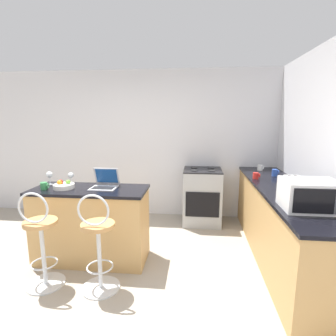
{
  "coord_description": "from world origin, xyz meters",
  "views": [
    {
      "loc": [
        0.89,
        -2.38,
        1.77
      ],
      "look_at": [
        0.48,
        1.47,
        1.03
      ],
      "focal_mm": 28.0,
      "sensor_mm": 36.0,
      "label": 1
    }
  ],
  "objects": [
    {
      "name": "microwave",
      "position": [
        1.95,
        0.08,
        1.07
      ],
      "size": [
        0.49,
        0.39,
        0.28
      ],
      "color": "white",
      "rests_on": "counter_right"
    },
    {
      "name": "bar_stool_near",
      "position": [
        -0.7,
        -0.0,
        0.51
      ],
      "size": [
        0.4,
        0.4,
        1.06
      ],
      "color": "silver",
      "rests_on": "ground_plane"
    },
    {
      "name": "wall_back",
      "position": [
        0.0,
        2.28,
        1.3
      ],
      "size": [
        12.0,
        0.06,
        2.6
      ],
      "color": "silver",
      "rests_on": "ground_plane"
    },
    {
      "name": "ground_plane",
      "position": [
        0.0,
        0.0,
        0.0
      ],
      "size": [
        20.0,
        20.0,
        0.0
      ],
      "primitive_type": "plane",
      "color": "gray"
    },
    {
      "name": "mug_red",
      "position": [
        1.74,
        1.32,
        0.98
      ],
      "size": [
        0.1,
        0.08,
        0.09
      ],
      "color": "red",
      "rests_on": "counter_right"
    },
    {
      "name": "wine_glass_short",
      "position": [
        -0.96,
        0.7,
        1.06
      ],
      "size": [
        0.08,
        0.08,
        0.17
      ],
      "color": "silver",
      "rests_on": "breakfast_bar"
    },
    {
      "name": "wine_glass_tall",
      "position": [
        -0.72,
        0.79,
        1.04
      ],
      "size": [
        0.07,
        0.07,
        0.15
      ],
      "color": "silver",
      "rests_on": "breakfast_bar"
    },
    {
      "name": "counter_right",
      "position": [
        1.98,
        0.88,
        0.47
      ],
      "size": [
        0.64,
        2.78,
        0.93
      ],
      "color": "tan",
      "rests_on": "ground_plane"
    },
    {
      "name": "fruit_bowl",
      "position": [
        -0.7,
        0.54,
        0.97
      ],
      "size": [
        0.25,
        0.25,
        0.11
      ],
      "color": "silver",
      "rests_on": "breakfast_bar"
    },
    {
      "name": "laptop",
      "position": [
        -0.22,
        0.65,
        0.99
      ],
      "size": [
        0.31,
        0.3,
        0.23
      ],
      "color": "#B7BABF",
      "rests_on": "breakfast_bar"
    },
    {
      "name": "mug_blue",
      "position": [
        2.06,
        1.54,
        0.98
      ],
      "size": [
        0.1,
        0.08,
        0.1
      ],
      "color": "#2D51AD",
      "rests_on": "counter_right"
    },
    {
      "name": "bar_stool_far",
      "position": [
        -0.08,
        -0.0,
        0.51
      ],
      "size": [
        0.4,
        0.4,
        1.06
      ],
      "color": "silver",
      "rests_on": "ground_plane"
    },
    {
      "name": "breakfast_bar",
      "position": [
        -0.39,
        0.57,
        0.47
      ],
      "size": [
        1.39,
        0.58,
        0.93
      ],
      "color": "tan",
      "rests_on": "ground_plane"
    },
    {
      "name": "mug_white",
      "position": [
        1.94,
        1.95,
        0.98
      ],
      "size": [
        0.1,
        0.08,
        0.09
      ],
      "color": "white",
      "rests_on": "counter_right"
    },
    {
      "name": "mug_green",
      "position": [
        -0.91,
        0.47,
        0.97
      ],
      "size": [
        0.1,
        0.08,
        0.09
      ],
      "color": "#338447",
      "rests_on": "breakfast_bar"
    },
    {
      "name": "stove_range",
      "position": [
        1.01,
        1.93,
        0.47
      ],
      "size": [
        0.63,
        0.61,
        0.94
      ],
      "color": "#9EA3A8",
      "rests_on": "ground_plane"
    },
    {
      "name": "toaster",
      "position": [
        2.0,
        0.63,
        1.03
      ],
      "size": [
        0.19,
        0.25,
        0.19
      ],
      "color": "silver",
      "rests_on": "counter_right"
    }
  ]
}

